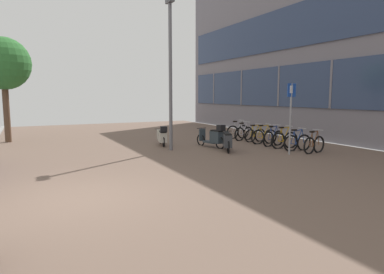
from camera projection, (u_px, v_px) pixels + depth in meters
The scene contains 15 objects.
ground at pixel (141, 191), 7.97m from camera, with size 21.00×40.00×0.13m.
bicycle_rack_00 at pixel (314, 145), 13.12m from camera, with size 1.31×0.48×0.96m.
bicycle_rack_01 at pixel (297, 143), 13.70m from camera, with size 1.36×0.48×0.97m.
bicycle_rack_02 at pixel (284, 140), 14.34m from camera, with size 1.38×0.48×1.02m.
bicycle_rack_03 at pixel (273, 138), 15.01m from camera, with size 1.38×0.48×1.00m.
bicycle_rack_04 at pixel (264, 137), 15.69m from camera, with size 1.38×0.48×0.98m.
bicycle_rack_05 at pixel (255, 135), 16.37m from camera, with size 1.28×0.48×0.92m.
bicycle_rack_06 at pixel (244, 133), 16.95m from camera, with size 1.32×0.48×0.98m.
bicycle_rack_07 at pixel (238, 132), 17.67m from camera, with size 1.44×0.48×1.02m.
scooter_near at pixel (214, 137), 14.50m from camera, with size 0.67×1.83×1.06m.
scooter_mid at pixel (162, 136), 15.03m from camera, with size 0.71×1.65×0.95m.
scooter_far at pixel (227, 141), 13.52m from camera, with size 0.94×1.63×0.79m.
parking_sign at pixel (291, 111), 12.67m from camera, with size 0.40×0.07×2.71m.
lamp_post at pixel (170, 68), 13.48m from camera, with size 0.20×0.52×6.09m.
street_tree at pixel (3, 64), 15.85m from camera, with size 2.50×2.50×5.03m.
Camera 1 is at (-0.95, -7.48, 2.25)m, focal length 31.17 mm.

